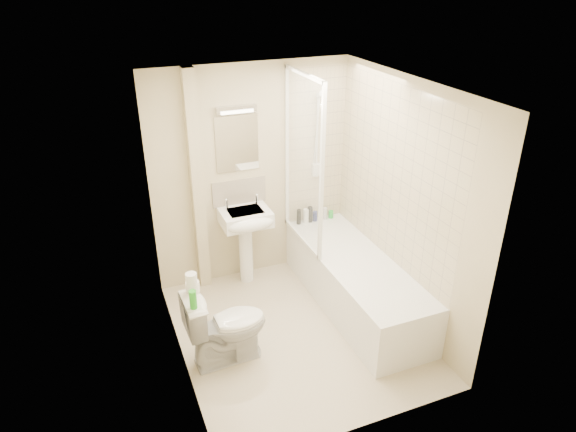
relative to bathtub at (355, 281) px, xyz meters
name	(u,v)px	position (x,y,z in m)	size (l,w,h in m)	color
floor	(296,332)	(-0.75, -0.20, -0.29)	(2.50, 2.50, 0.00)	beige
wall_back	(252,175)	(-0.75, 1.05, 0.91)	(2.20, 0.02, 2.40)	beige
wall_left	(172,247)	(-1.85, -0.20, 0.91)	(0.02, 2.50, 2.40)	beige
wall_right	(403,204)	(0.35, -0.20, 0.91)	(0.02, 2.50, 2.40)	beige
ceiling	(298,87)	(-0.75, -0.20, 2.11)	(2.20, 2.50, 0.02)	white
tile_back	(316,147)	(0.00, 1.04, 1.14)	(0.70, 0.01, 1.75)	beige
tile_right	(393,175)	(0.34, 0.00, 1.14)	(0.01, 2.10, 1.75)	beige
pipe_boxing	(197,185)	(-1.37, 0.99, 0.91)	(0.12, 0.12, 2.40)	beige
splashback	(239,192)	(-0.91, 1.04, 0.74)	(0.60, 0.01, 0.30)	beige
mirror	(237,144)	(-0.91, 1.04, 1.29)	(0.46, 0.01, 0.60)	white
strip_light	(236,109)	(-0.91, 1.02, 1.66)	(0.42, 0.07, 0.07)	silver
bathtub	(355,281)	(0.00, 0.00, 0.00)	(0.70, 2.10, 0.55)	white
shower_screen	(303,162)	(-0.35, 0.60, 1.16)	(0.04, 0.92, 1.80)	white
shower_fixture	(318,138)	(0.00, 0.99, 1.26)	(0.10, 0.16, 0.99)	white
pedestal_sink	(247,227)	(-0.91, 0.81, 0.42)	(0.53, 0.48, 1.01)	white
bottle_black_a	(299,217)	(-0.23, 0.96, 0.35)	(0.05, 0.05, 0.18)	black
bottle_white_a	(306,216)	(-0.14, 0.96, 0.35)	(0.06, 0.06, 0.17)	white
bottle_black_b	(310,214)	(-0.09, 0.96, 0.35)	(0.06, 0.06, 0.19)	black
bottle_blue	(315,216)	(-0.03, 0.96, 0.32)	(0.05, 0.05, 0.12)	navy
bottle_white_b	(325,213)	(0.10, 0.96, 0.33)	(0.05, 0.05, 0.15)	silver
bottle_green	(331,214)	(0.18, 0.96, 0.31)	(0.06, 0.06, 0.09)	green
toilet	(226,326)	(-1.47, -0.30, 0.08)	(0.74, 0.44, 0.74)	white
toilet_roll_lower	(193,287)	(-1.72, -0.20, 0.50)	(0.12, 0.12, 0.10)	white
toilet_roll_upper	(191,279)	(-1.73, -0.25, 0.60)	(0.10, 0.10, 0.11)	white
green_bottle	(193,299)	(-1.76, -0.44, 0.53)	(0.06, 0.06, 0.17)	green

